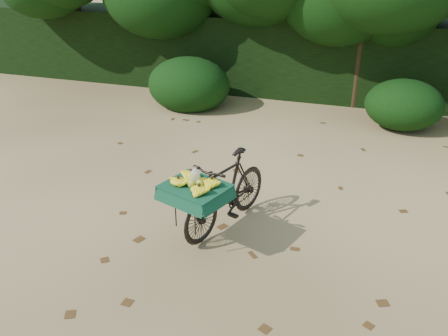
% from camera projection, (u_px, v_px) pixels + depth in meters
% --- Properties ---
extents(ground, '(80.00, 80.00, 0.00)m').
position_uv_depth(ground, '(279.00, 228.00, 6.15)').
color(ground, tan).
rests_on(ground, ground).
extents(vendor_bicycle, '(1.11, 1.82, 1.00)m').
position_uv_depth(vendor_bicycle, '(225.00, 191.00, 5.99)').
color(vendor_bicycle, black).
rests_on(vendor_bicycle, ground).
extents(hedge_backdrop, '(26.00, 1.80, 1.80)m').
position_uv_depth(hedge_backdrop, '(338.00, 57.00, 11.16)').
color(hedge_backdrop, black).
rests_on(hedge_backdrop, ground).
extents(tree_row, '(14.50, 2.00, 4.00)m').
position_uv_depth(tree_row, '(309.00, 12.00, 10.18)').
color(tree_row, black).
rests_on(tree_row, ground).
extents(bush_clumps, '(8.80, 1.70, 0.90)m').
position_uv_depth(bush_clumps, '(351.00, 102.00, 9.49)').
color(bush_clumps, black).
rests_on(bush_clumps, ground).
extents(leaf_litter, '(7.00, 7.30, 0.01)m').
position_uv_depth(leaf_litter, '(289.00, 204.00, 6.70)').
color(leaf_litter, '#4C3014').
rests_on(leaf_litter, ground).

